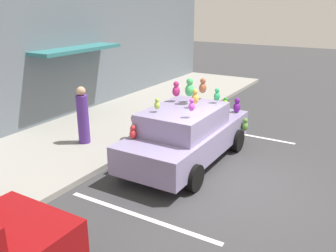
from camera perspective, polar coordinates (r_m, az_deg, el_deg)
The scene contains 8 objects.
ground_plane at distance 8.83m, azimuth 9.16°, elevation -9.08°, with size 60.00×60.00×0.00m, color #38383A.
sidewalk at distance 11.39m, azimuth -14.82°, elevation -2.53°, with size 24.00×4.00×0.15m, color gray.
storefront_building at distance 12.35m, azimuth -23.23°, elevation 13.14°, with size 24.00×1.25×6.40m.
parking_stripe_front at distance 12.21m, azimuth 11.04°, elevation -1.17°, with size 0.12×3.60×0.01m, color silver.
parking_stripe_rear at distance 7.59m, azimuth -4.40°, elevation -13.88°, with size 0.12×3.60×0.01m, color silver.
plush_covered_car at distance 9.65m, azimuth 2.99°, elevation -1.13°, with size 4.43×2.10×2.23m.
teddy_bear_on_sidewalk at distance 11.05m, azimuth -5.05°, elevation -0.16°, with size 0.42×0.35×0.80m.
pedestrian_near_shopfront at distance 10.85m, azimuth -13.18°, elevation 1.43°, with size 0.33×0.33×1.69m.
Camera 1 is at (-7.33, -2.74, 4.09)m, focal length 38.95 mm.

